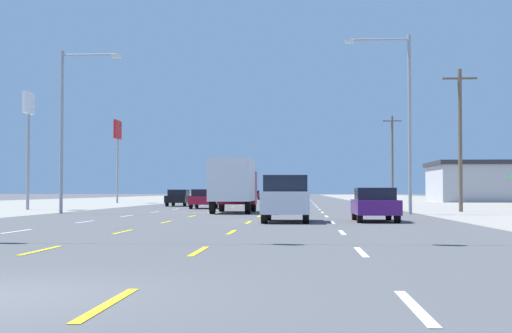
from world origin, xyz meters
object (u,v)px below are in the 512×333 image
sedan_inner_left_farther (240,196)px  sedan_inner_left_distant_b (254,195)px  pole_sign_left_row_1 (28,122)px  sedan_center_turn_distant_c (279,195)px  streetlight_right_row_0 (404,111)px  box_truck_center_turn_mid (234,183)px  suv_center_turn_farthest (273,194)px  pole_sign_left_row_2 (118,138)px  sedan_far_left_far (179,198)px  sedan_inner_left_midfar (204,199)px  streetlight_left_row_0 (67,120)px  suv_inner_right_nearest (286,198)px  sedan_far_left_distant_a (233,195)px  sedan_far_right_near (375,204)px

sedan_inner_left_farther → sedan_inner_left_distant_b: (-0.00, 26.73, 0.00)m
sedan_inner_left_distant_b → pole_sign_left_row_1: 67.83m
sedan_inner_left_distant_b → sedan_inner_left_farther: bearing=-90.0°
sedan_center_turn_distant_c → streetlight_right_row_0: streetlight_right_row_0 is taller
box_truck_center_turn_mid → sedan_inner_left_farther: 46.68m
box_truck_center_turn_mid → sedan_inner_left_distant_b: size_ratio=1.60×
suv_center_turn_farthest → pole_sign_left_row_2: 22.71m
sedan_inner_left_distant_b → pole_sign_left_row_2: bearing=-110.0°
sedan_far_left_far → sedan_inner_left_midfar: bearing=-68.6°
streetlight_left_row_0 → sedan_inner_left_farther: bearing=82.8°
streetlight_left_row_0 → suv_inner_right_nearest: bearing=-39.7°
streetlight_left_row_0 → pole_sign_left_row_1: bearing=122.8°
sedan_inner_left_farther → sedan_far_left_distant_a: 23.96m
sedan_inner_left_midfar → pole_sign_left_row_2: size_ratio=0.48×
streetlight_left_row_0 → streetlight_right_row_0: 19.62m
box_truck_center_turn_mid → sedan_center_turn_distant_c: bearing=89.9°
suv_inner_right_nearest → sedan_far_right_near: 3.91m
suv_inner_right_nearest → sedan_inner_left_midfar: suv_inner_right_nearest is taller
sedan_inner_left_farther → streetlight_right_row_0: 50.75m
pole_sign_left_row_2 → sedan_far_left_far: bearing=-60.2°
sedan_far_right_near → sedan_center_turn_distant_c: 94.26m
sedan_far_right_near → sedan_inner_left_farther: size_ratio=1.00×
sedan_inner_left_farther → streetlight_left_row_0: (-6.15, -48.66, 4.76)m
sedan_inner_left_distant_b → sedan_far_left_far: bearing=-93.4°
pole_sign_left_row_2 → streetlight_right_row_0: size_ratio=0.90×
pole_sign_left_row_2 → sedan_inner_left_distant_b: bearing=70.0°
sedan_center_turn_distant_c → sedan_inner_left_farther: bearing=-95.9°
box_truck_center_turn_mid → sedan_inner_left_midfar: size_ratio=1.60×
suv_inner_right_nearest → sedan_inner_left_midfar: size_ratio=1.09×
sedan_inner_left_midfar → pole_sign_left_row_2: (-13.29, 25.97, 6.58)m
sedan_far_left_far → pole_sign_left_row_2: size_ratio=0.48×
sedan_inner_left_farther → sedan_far_left_distant_a: same height
sedan_inner_left_distant_b → sedan_center_turn_distant_c: bearing=66.5°
sedan_inner_left_midfar → pole_sign_left_row_1: pole_sign_left_row_1 is taller
sedan_far_left_distant_a → sedan_inner_left_distant_b: same height
suv_inner_right_nearest → sedan_far_left_far: size_ratio=1.09×
suv_center_turn_farthest → box_truck_center_turn_mid: bearing=-90.4°
sedan_far_right_near → pole_sign_left_row_2: (-23.92, 49.53, 6.58)m
sedan_far_right_near → pole_sign_left_row_2: pole_sign_left_row_2 is taller
sedan_inner_left_distant_b → sedan_center_turn_distant_c: (3.65, 8.37, 0.00)m
box_truck_center_turn_mid → sedan_far_left_distant_a: (-6.64, 70.29, -1.08)m
box_truck_center_turn_mid → suv_inner_right_nearest: bearing=-75.1°
box_truck_center_turn_mid → sedan_inner_left_midfar: box_truck_center_turn_mid is taller
pole_sign_left_row_1 → streetlight_left_row_0: size_ratio=0.88×
streetlight_left_row_0 → box_truck_center_turn_mid: bearing=12.4°
suv_center_turn_farthest → pole_sign_left_row_1: size_ratio=0.58×
sedan_inner_left_distant_b → pole_sign_left_row_1: size_ratio=0.53×
sedan_inner_left_farther → pole_sign_left_row_2: size_ratio=0.48×
suv_center_turn_farthest → streetlight_right_row_0: streetlight_right_row_0 is taller
box_truck_center_turn_mid → sedan_inner_left_distant_b: (-3.49, 73.27, -1.08)m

